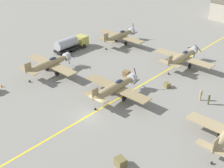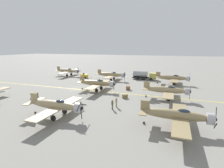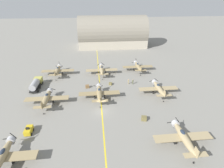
{
  "view_description": "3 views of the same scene",
  "coord_description": "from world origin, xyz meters",
  "px_view_note": "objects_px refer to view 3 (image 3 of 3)",
  "views": [
    {
      "loc": [
        27.8,
        -26.01,
        25.58
      ],
      "look_at": [
        -1.49,
        6.15,
        1.99
      ],
      "focal_mm": 50.0,
      "sensor_mm": 36.0,
      "label": 1
    },
    {
      "loc": [
        40.06,
        24.23,
        11.25
      ],
      "look_at": [
        2.57,
        10.76,
        2.76
      ],
      "focal_mm": 28.0,
      "sensor_mm": 36.0,
      "label": 2
    },
    {
      "loc": [
        -1.07,
        -38.29,
        27.84
      ],
      "look_at": [
        3.69,
        9.12,
        2.97
      ],
      "focal_mm": 28.0,
      "sensor_mm": 36.0,
      "label": 3
    }
  ],
  "objects_px": {
    "airplane_mid_left": "(46,98)",
    "tow_tractor": "(29,130)",
    "airplane_mid_center": "(99,93)",
    "hangar": "(112,34)",
    "fuel_tanker": "(36,84)",
    "ground_crew_walking": "(128,81)",
    "supply_crate_mid_lane": "(144,118)",
    "airplane_far_right": "(138,66)",
    "airplane_far_left": "(58,70)",
    "supply_crate_outboard": "(110,84)",
    "ground_crew_inspecting": "(133,82)",
    "airplane_near_left": "(1,158)",
    "airplane_far_center": "(102,70)",
    "airplane_mid_right": "(159,88)",
    "traffic_cone": "(30,125)",
    "airplane_near_right": "(184,137)",
    "supply_crate_by_tanker": "(87,86)"
  },
  "relations": [
    {
      "from": "airplane_far_right",
      "to": "supply_crate_mid_lane",
      "type": "xyz_separation_m",
      "value": [
        -5.54,
        -30.28,
        -1.48
      ]
    },
    {
      "from": "supply_crate_outboard",
      "to": "airplane_far_right",
      "type": "bearing_deg",
      "value": 42.05
    },
    {
      "from": "airplane_far_left",
      "to": "airplane_mid_center",
      "type": "xyz_separation_m",
      "value": [
        15.11,
        -18.36,
        0.0
      ]
    },
    {
      "from": "supply_crate_mid_lane",
      "to": "supply_crate_outboard",
      "type": "height_order",
      "value": "supply_crate_mid_lane"
    },
    {
      "from": "ground_crew_inspecting",
      "to": "supply_crate_outboard",
      "type": "bearing_deg",
      "value": 178.04
    },
    {
      "from": "airplane_far_left",
      "to": "hangar",
      "type": "relative_size",
      "value": 0.32
    },
    {
      "from": "traffic_cone",
      "to": "hangar",
      "type": "bearing_deg",
      "value": 68.72
    },
    {
      "from": "airplane_far_right",
      "to": "airplane_far_center",
      "type": "distance_m",
      "value": 14.65
    },
    {
      "from": "airplane_far_center",
      "to": "traffic_cone",
      "type": "height_order",
      "value": "airplane_far_center"
    },
    {
      "from": "airplane_far_right",
      "to": "airplane_near_left",
      "type": "relative_size",
      "value": 1.0
    },
    {
      "from": "airplane_mid_right",
      "to": "tow_tractor",
      "type": "distance_m",
      "value": 37.07
    },
    {
      "from": "airplane_near_left",
      "to": "airplane_mid_right",
      "type": "bearing_deg",
      "value": 29.21
    },
    {
      "from": "airplane_far_right",
      "to": "airplane_mid_right",
      "type": "height_order",
      "value": "airplane_far_right"
    },
    {
      "from": "airplane_mid_right",
      "to": "hangar",
      "type": "distance_m",
      "value": 57.18
    },
    {
      "from": "airplane_mid_left",
      "to": "tow_tractor",
      "type": "height_order",
      "value": "airplane_mid_left"
    },
    {
      "from": "airplane_mid_left",
      "to": "tow_tractor",
      "type": "relative_size",
      "value": 4.62
    },
    {
      "from": "airplane_near_left",
      "to": "hangar",
      "type": "height_order",
      "value": "hangar"
    },
    {
      "from": "tow_tractor",
      "to": "supply_crate_mid_lane",
      "type": "xyz_separation_m",
      "value": [
        26.7,
        1.85,
        -0.26
      ]
    },
    {
      "from": "supply_crate_mid_lane",
      "to": "airplane_mid_right",
      "type": "bearing_deg",
      "value": 57.18
    },
    {
      "from": "airplane_near_right",
      "to": "hangar",
      "type": "height_order",
      "value": "hangar"
    },
    {
      "from": "airplane_mid_right",
      "to": "tow_tractor",
      "type": "xyz_separation_m",
      "value": [
        -34.39,
        -13.78,
        -1.22
      ]
    },
    {
      "from": "airplane_mid_center",
      "to": "airplane_far_center",
      "type": "xyz_separation_m",
      "value": [
        1.52,
        17.37,
        0.0
      ]
    },
    {
      "from": "airplane_near_right",
      "to": "airplane_far_right",
      "type": "bearing_deg",
      "value": 100.05
    },
    {
      "from": "airplane_near_left",
      "to": "hangar",
      "type": "bearing_deg",
      "value": 68.59
    },
    {
      "from": "fuel_tanker",
      "to": "ground_crew_walking",
      "type": "relative_size",
      "value": 4.29
    },
    {
      "from": "airplane_mid_left",
      "to": "airplane_near_left",
      "type": "relative_size",
      "value": 1.0
    },
    {
      "from": "fuel_tanker",
      "to": "ground_crew_inspecting",
      "type": "relative_size",
      "value": 4.43
    },
    {
      "from": "fuel_tanker",
      "to": "supply_crate_mid_lane",
      "type": "relative_size",
      "value": 6.3
    },
    {
      "from": "airplane_far_right",
      "to": "ground_crew_inspecting",
      "type": "xyz_separation_m",
      "value": [
        -4.34,
        -11.11,
        -1.03
      ]
    },
    {
      "from": "airplane_far_center",
      "to": "airplane_mid_right",
      "type": "bearing_deg",
      "value": -41.33
    },
    {
      "from": "ground_crew_walking",
      "to": "supply_crate_mid_lane",
      "type": "bearing_deg",
      "value": -89.13
    },
    {
      "from": "airplane_near_left",
      "to": "airplane_mid_right",
      "type": "relative_size",
      "value": 1.0
    },
    {
      "from": "airplane_mid_center",
      "to": "hangar",
      "type": "distance_m",
      "value": 58.34
    },
    {
      "from": "airplane_near_left",
      "to": "supply_crate_outboard",
      "type": "height_order",
      "value": "airplane_near_left"
    },
    {
      "from": "airplane_mid_left",
      "to": "airplane_far_right",
      "type": "relative_size",
      "value": 1.0
    },
    {
      "from": "airplane_mid_right",
      "to": "fuel_tanker",
      "type": "height_order",
      "value": "airplane_mid_right"
    },
    {
      "from": "airplane_mid_center",
      "to": "hangar",
      "type": "bearing_deg",
      "value": 71.76
    },
    {
      "from": "airplane_far_right",
      "to": "ground_crew_inspecting",
      "type": "relative_size",
      "value": 6.64
    },
    {
      "from": "airplane_far_center",
      "to": "hangar",
      "type": "xyz_separation_m",
      "value": [
        8.1,
        39.95,
        5.0
      ]
    },
    {
      "from": "ground_crew_inspecting",
      "to": "supply_crate_by_tanker",
      "type": "bearing_deg",
      "value": -176.02
    },
    {
      "from": "supply_crate_by_tanker",
      "to": "traffic_cone",
      "type": "distance_m",
      "value": 21.7
    },
    {
      "from": "airplane_near_left",
      "to": "traffic_cone",
      "type": "xyz_separation_m",
      "value": [
        1.36,
        10.61,
        -1.74
      ]
    },
    {
      "from": "fuel_tanker",
      "to": "airplane_near_left",
      "type": "bearing_deg",
      "value": -85.46
    },
    {
      "from": "ground_crew_walking",
      "to": "supply_crate_outboard",
      "type": "height_order",
      "value": "ground_crew_walking"
    },
    {
      "from": "airplane_mid_center",
      "to": "tow_tractor",
      "type": "relative_size",
      "value": 4.62
    },
    {
      "from": "airplane_mid_right",
      "to": "hangar",
      "type": "height_order",
      "value": "hangar"
    },
    {
      "from": "airplane_mid_left",
      "to": "tow_tractor",
      "type": "xyz_separation_m",
      "value": [
        -1.51,
        -11.31,
        -1.22
      ]
    },
    {
      "from": "airplane_mid_left",
      "to": "supply_crate_outboard",
      "type": "xyz_separation_m",
      "value": [
        18.71,
        9.98,
        -1.6
      ]
    },
    {
      "from": "airplane_near_right",
      "to": "airplane_near_left",
      "type": "bearing_deg",
      "value": -167.89
    },
    {
      "from": "airplane_far_left",
      "to": "airplane_mid_center",
      "type": "bearing_deg",
      "value": -54.02
    }
  ]
}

